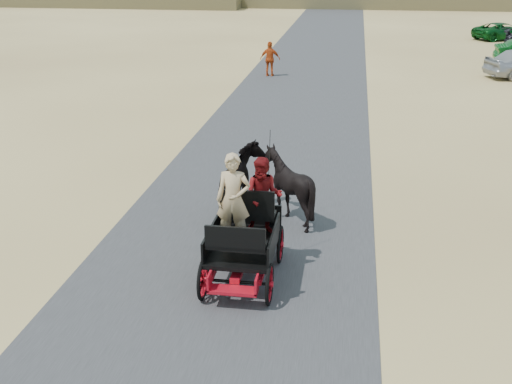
# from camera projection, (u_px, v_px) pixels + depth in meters

# --- Properties ---
(ground) EXTENTS (140.00, 140.00, 0.00)m
(ground) POSITION_uv_depth(u_px,v_px,m) (228.00, 265.00, 13.16)
(ground) COLOR tan
(road) EXTENTS (6.00, 140.00, 0.01)m
(road) POSITION_uv_depth(u_px,v_px,m) (228.00, 264.00, 13.15)
(road) COLOR #38383A
(road) RESTS_ON ground
(carriage) EXTENTS (1.30, 2.40, 0.72)m
(carriage) POSITION_uv_depth(u_px,v_px,m) (244.00, 261.00, 12.53)
(carriage) COLOR black
(carriage) RESTS_ON ground
(horse_left) EXTENTS (0.91, 2.01, 1.70)m
(horse_left) POSITION_uv_depth(u_px,v_px,m) (242.00, 184.00, 15.20)
(horse_left) COLOR black
(horse_left) RESTS_ON ground
(horse_right) EXTENTS (1.37, 1.54, 1.70)m
(horse_right) POSITION_uv_depth(u_px,v_px,m) (288.00, 186.00, 15.05)
(horse_right) COLOR black
(horse_right) RESTS_ON ground
(driver_man) EXTENTS (0.66, 0.43, 1.80)m
(driver_man) POSITION_uv_depth(u_px,v_px,m) (233.00, 200.00, 12.15)
(driver_man) COLOR tan
(driver_man) RESTS_ON carriage
(passenger_woman) EXTENTS (0.77, 0.60, 1.58)m
(passenger_woman) POSITION_uv_depth(u_px,v_px,m) (263.00, 196.00, 12.63)
(passenger_woman) COLOR #660C0F
(passenger_woman) RESTS_ON carriage
(pedestrian) EXTENTS (1.01, 0.42, 1.73)m
(pedestrian) POSITION_uv_depth(u_px,v_px,m) (270.00, 59.00, 32.22)
(pedestrian) COLOR #BA4315
(pedestrian) RESTS_ON ground
(car_d) EXTENTS (4.64, 3.75, 1.18)m
(car_d) POSITION_uv_depth(u_px,v_px,m) (502.00, 31.00, 45.24)
(car_d) COLOR #0C4C19
(car_d) RESTS_ON ground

